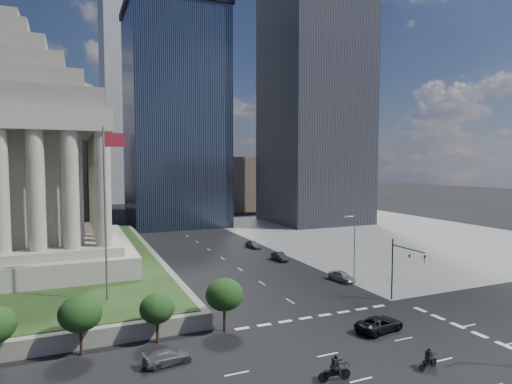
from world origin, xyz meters
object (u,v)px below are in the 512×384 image
suv_grey (168,357)px  motorcycle_trail (334,368)px  pickup_truck (380,324)px  flagpole (107,203)px  motorcycle_lead (428,359)px  parked_sedan_near (342,276)px  traffic_signal_ne (402,263)px  war_memorial (11,139)px  parked_sedan_far (253,244)px  street_lamp_north (354,243)px  parked_sedan_mid (280,257)px

suv_grey → motorcycle_trail: (11.89, -8.28, 0.44)m
pickup_truck → suv_grey: bearing=76.5°
flagpole → motorcycle_trail: flagpole is taller
motorcycle_lead → motorcycle_trail: size_ratio=0.83×
parked_sedan_near → motorcycle_lead: (-8.98, -25.96, 0.13)m
traffic_signal_ne → war_memorial: bearing=143.6°
flagpole → parked_sedan_far: flagpole is taller
traffic_signal_ne → flagpole: bearing=163.3°
pickup_truck → parked_sedan_far: pickup_truck is taller
street_lamp_north → parked_sedan_far: street_lamp_north is taller
parked_sedan_near → parked_sedan_mid: (-2.50, 15.95, -0.04)m
war_memorial → parked_sedan_near: 54.89m
traffic_signal_ne → parked_sedan_far: bearing=95.0°
motorcycle_lead → parked_sedan_far: bearing=71.4°
suv_grey → parked_sedan_mid: parked_sedan_mid is taller
street_lamp_north → parked_sedan_far: bearing=98.6°
parked_sedan_far → motorcycle_lead: (-6.48, -54.44, 0.13)m
parked_sedan_mid → motorcycle_lead: bearing=-98.1°
parked_sedan_far → parked_sedan_near: bearing=-90.1°
suv_grey → parked_sedan_mid: size_ratio=1.00×
suv_grey → parked_sedan_far: size_ratio=0.97×
flagpole → motorcycle_lead: (24.35, -24.69, -12.22)m
traffic_signal_ne → parked_sedan_mid: 28.10m
street_lamp_north → pickup_truck: street_lamp_north is taller
traffic_signal_ne → parked_sedan_near: size_ratio=1.77×
traffic_signal_ne → suv_grey: size_ratio=1.82×
street_lamp_north → motorcycle_trail: street_lamp_north is taller
parked_sedan_far → motorcycle_trail: bearing=-111.1°
pickup_truck → parked_sedan_near: bearing=-32.6°
parked_sedan_far → war_memorial: bearing=-177.5°
suv_grey → parked_sedan_far: bearing=-39.3°
war_memorial → flagpole: 28.16m
war_memorial → street_lamp_north: (47.33, -23.00, -15.74)m
street_lamp_north → suv_grey: (-31.32, -15.98, -5.02)m
flagpole → parked_sedan_mid: size_ratio=4.53×
parked_sedan_mid → motorcycle_lead: size_ratio=1.83×
parked_sedan_far → street_lamp_north: bearing=-86.6°
pickup_truck → war_memorial: bearing=33.5°
pickup_truck → street_lamp_north: bearing=-37.8°
flagpole → parked_sedan_near: size_ratio=4.43×
motorcycle_trail → war_memorial: bearing=127.1°
pickup_truck → motorcycle_trail: (-10.25, -6.91, 0.30)m
flagpole → street_lamp_north: size_ratio=2.00×
pickup_truck → motorcycle_lead: bearing=159.0°
street_lamp_north → parked_sedan_mid: 17.49m
suv_grey → pickup_truck: bearing=-101.7°
parked_sedan_near → parked_sedan_mid: size_ratio=1.02×
traffic_signal_ne → parked_sedan_near: (-1.00, 11.57, -4.48)m
suv_grey → motorcycle_lead: motorcycle_lead is taller
parked_sedan_near → motorcycle_trail: bearing=-135.5°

